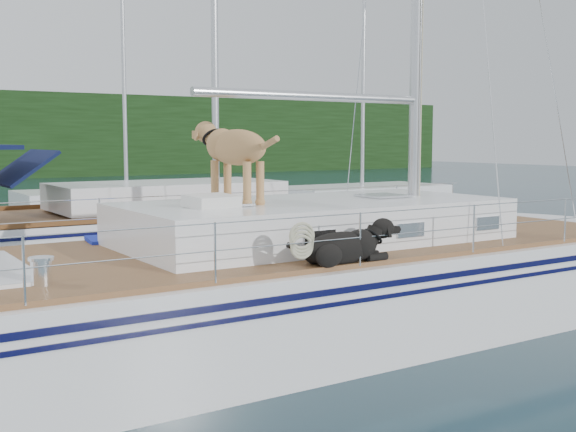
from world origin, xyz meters
TOP-DOWN VIEW (x-y plane):
  - ground at (0.00, 0.00)m, footprint 120.00×120.00m
  - main_sailboat at (0.09, -0.00)m, footprint 12.00×3.80m
  - neighbor_sailboat at (0.37, 6.56)m, footprint 11.00×3.50m
  - bg_boat_center at (4.00, 16.00)m, footprint 7.20×3.00m
  - bg_boat_east at (12.00, 13.00)m, footprint 6.40×3.00m

SIDE VIEW (x-z plane):
  - ground at x=0.00m, z-range 0.00..0.00m
  - bg_boat_center at x=4.00m, z-range -5.37..6.28m
  - bg_boat_east at x=12.00m, z-range -5.37..6.28m
  - neighbor_sailboat at x=0.37m, z-range -6.02..7.28m
  - main_sailboat at x=0.09m, z-range -6.32..7.69m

